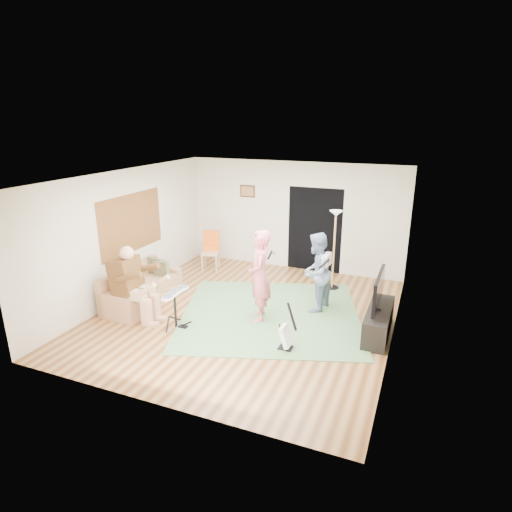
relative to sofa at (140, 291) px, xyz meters
The scene contains 19 objects.
floor 2.32m from the sofa, ahead, with size 6.00×6.00×0.00m, color brown.
walls 2.55m from the sofa, ahead, with size 5.50×6.00×2.70m, color beige, non-canonical shape.
ceiling 3.36m from the sofa, ahead, with size 6.00×6.00×0.00m, color white.
window_blinds 1.47m from the sofa, 132.07° to the left, with size 2.05×2.05×0.00m, color brown.
doorway 4.42m from the sofa, 49.36° to the left, with size 2.10×2.10×0.00m, color black.
picture_frame 3.83m from the sofa, 72.62° to the left, with size 0.42×0.03×0.32m, color #3F2314.
area_rug 2.78m from the sofa, 10.19° to the left, with size 3.42×3.30×0.02m, color #4F7A4A.
sofa is the anchor object (origin of this frame).
drummer 0.84m from the sofa, 56.93° to the right, with size 0.94×0.53×1.45m.
drum_kit 1.44m from the sofa, 26.87° to the right, with size 0.39×0.71×0.73m.
singer 2.68m from the sofa, ahead, with size 0.64×0.42×1.76m, color #DA5E70.
microphone 3.00m from the sofa, ahead, with size 0.06×0.06×0.24m, color black, non-canonical shape.
guitarist 3.66m from the sofa, 16.73° to the left, with size 0.78×0.61×1.60m, color #7386A9.
guitar_held 3.91m from the sofa, 15.87° to the left, with size 0.12×0.60×0.26m, color white, non-canonical shape.
guitar_spare 3.49m from the sofa, 10.73° to the right, with size 0.31×0.28×0.85m.
torchiere_lamp 4.33m from the sofa, 32.95° to the left, with size 0.32×0.32×1.79m.
dining_chair 2.42m from the sofa, 80.07° to the left, with size 0.52×0.54×0.98m.
tv_cabinet 4.81m from the sofa, ahead, with size 0.40×1.40×0.50m, color black.
television 4.79m from the sofa, ahead, with size 0.06×1.16×0.59m, color black.
Camera 1 is at (3.08, -7.01, 3.71)m, focal length 30.00 mm.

